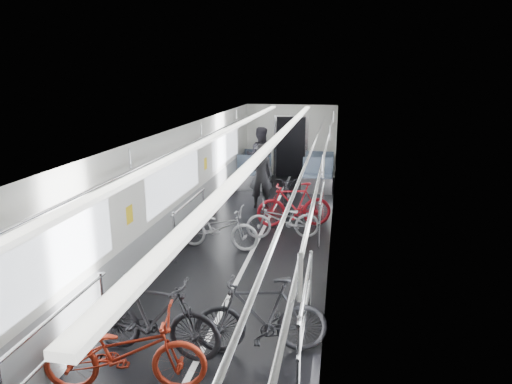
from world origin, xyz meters
TOP-DOWN VIEW (x-y plane):
  - car_shell at (0.00, 1.78)m, footprint 3.02×14.01m
  - bike_left_near at (-0.61, -4.07)m, footprint 1.89×0.96m
  - bike_left_mid at (-0.54, -3.41)m, footprint 1.80×0.66m
  - bike_left_far at (-0.70, 0.21)m, footprint 1.70×0.71m
  - bike_right_near at (0.75, -3.11)m, footprint 1.75×0.83m
  - bike_right_mid at (0.50, 1.00)m, footprint 1.64×0.89m
  - bike_right_far at (0.65, 1.82)m, footprint 1.78×0.92m
  - bike_aisle at (0.35, 3.05)m, footprint 0.94×1.87m
  - person_standing at (-0.35, 3.15)m, footprint 0.69×0.52m
  - person_seated at (-0.81, 5.65)m, footprint 0.92×0.75m

SIDE VIEW (x-z plane):
  - bike_right_mid at x=0.50m, z-range 0.00..0.82m
  - bike_left_far at x=-0.70m, z-range 0.00..0.87m
  - bike_aisle at x=0.35m, z-range 0.00..0.94m
  - bike_left_near at x=-0.61m, z-range 0.00..0.95m
  - bike_right_near at x=0.75m, z-range 0.00..1.02m
  - bike_right_far at x=0.65m, z-range 0.00..1.03m
  - bike_left_mid at x=-0.54m, z-range 0.00..1.06m
  - person_standing at x=-0.35m, z-range 0.00..1.69m
  - person_seated at x=-0.81m, z-range 0.00..1.81m
  - car_shell at x=0.00m, z-range -0.08..2.33m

